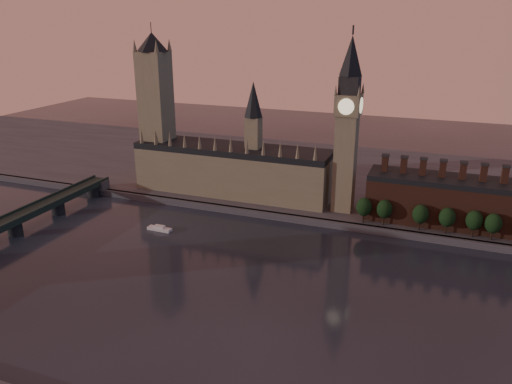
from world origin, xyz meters
The scene contains 13 objects.
ground centered at (0.00, 0.00, 0.00)m, with size 900.00×900.00×0.00m, color black.
north_bank centered at (0.00, 178.04, 2.00)m, with size 900.00×182.00×4.00m.
palace_of_westminster centered at (-64.41, 114.91, 21.63)m, with size 130.00×30.30×74.00m.
victoria_tower centered at (-120.00, 115.00, 59.09)m, with size 24.00×24.00×108.00m.
big_ben centered at (10.00, 110.00, 56.83)m, with size 15.00×15.00×107.00m.
chimney_block centered at (80.00, 110.00, 17.82)m, with size 110.00×25.00×37.00m.
embankment_tree_0 centered at (25.18, 94.05, 13.47)m, with size 8.60×8.60×14.88m.
embankment_tree_1 centered at (36.43, 94.84, 13.47)m, with size 8.60×8.60×14.88m.
embankment_tree_2 centered at (55.82, 94.05, 13.47)m, with size 8.60×8.60×14.88m.
embankment_tree_3 centered at (69.54, 94.34, 13.47)m, with size 8.60×8.60×14.88m.
embankment_tree_4 centered at (82.98, 95.01, 13.47)m, with size 8.60×8.60×14.88m.
embankment_tree_5 centered at (92.18, 94.01, 13.47)m, with size 8.60×8.60×14.88m.
river_boat centered at (-82.88, 50.87, 1.10)m, with size 14.38×4.34×2.86m.
Camera 1 is at (61.35, -174.04, 115.05)m, focal length 35.00 mm.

